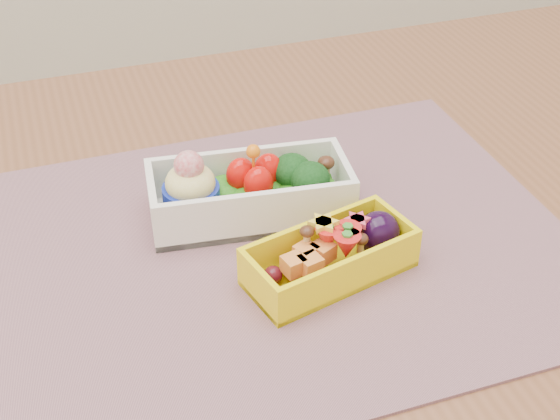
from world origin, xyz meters
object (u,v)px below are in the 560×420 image
object	(u,v)px
table	(305,296)
bento_yellow	(333,255)
placemat	(274,248)
bento_white	(249,192)

from	to	relation	value
table	bento_yellow	size ratio (longest dim) A/B	7.46
placemat	bento_yellow	distance (m)	0.07
placemat	bento_yellow	xyz separation A→B (m)	(0.04, -0.05, 0.02)
bento_white	bento_yellow	xyz separation A→B (m)	(0.04, -0.11, -0.01)
bento_white	bento_yellow	world-z (taller)	bento_white
bento_yellow	bento_white	bearing A→B (deg)	98.29
table	bento_white	size ratio (longest dim) A/B	5.96
bento_white	bento_yellow	distance (m)	0.12
bento_white	placemat	bearing A→B (deg)	-76.48
table	bento_yellow	world-z (taller)	bento_yellow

